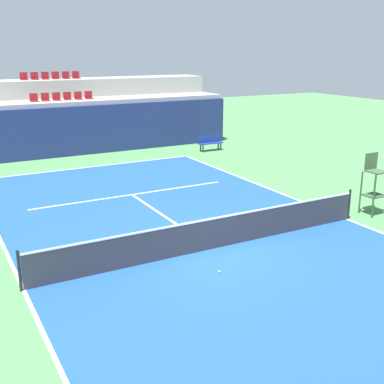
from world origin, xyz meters
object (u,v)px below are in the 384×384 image
object	(u,v)px
tennis_net	(213,233)
tennis_ball_0	(219,272)
player_bench	(210,142)
umpire_chair	(374,182)

from	to	relation	value
tennis_net	tennis_ball_0	world-z (taller)	tennis_net
player_bench	tennis_ball_0	xyz separation A→B (m)	(-8.14, -14.14, -0.46)
umpire_chair	player_bench	world-z (taller)	umpire_chair
player_bench	tennis_ball_0	distance (m)	16.32
umpire_chair	player_bench	bearing A→B (deg)	86.66
player_bench	tennis_net	bearing A→B (deg)	-120.44
tennis_ball_0	umpire_chair	bearing A→B (deg)	11.77
umpire_chair	tennis_ball_0	distance (m)	7.65
tennis_net	tennis_ball_0	size ratio (longest dim) A/B	167.88
tennis_net	tennis_ball_0	distance (m)	1.71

